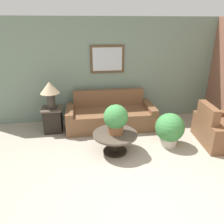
{
  "coord_description": "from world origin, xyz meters",
  "views": [
    {
      "loc": [
        -0.9,
        -2.44,
        2.42
      ],
      "look_at": [
        -0.27,
        2.03,
        0.6
      ],
      "focal_mm": 35.0,
      "sensor_mm": 36.0,
      "label": 1
    }
  ],
  "objects": [
    {
      "name": "side_table",
      "position": [
        -1.64,
        2.49,
        0.3
      ],
      "size": [
        0.48,
        0.48,
        0.59
      ],
      "color": "black",
      "rests_on": "ground_plane"
    },
    {
      "name": "potted_plant_floor",
      "position": [
        0.87,
        1.45,
        0.39
      ],
      "size": [
        0.61,
        0.61,
        0.72
      ],
      "color": "beige",
      "rests_on": "ground_plane"
    },
    {
      "name": "potted_plant_on_table",
      "position": [
        -0.29,
        1.36,
        0.74
      ],
      "size": [
        0.48,
        0.48,
        0.59
      ],
      "color": "brown",
      "rests_on": "coffee_table"
    },
    {
      "name": "ground_plane",
      "position": [
        0.0,
        0.0,
        0.0
      ],
      "size": [
        20.0,
        20.0,
        0.0
      ],
      "primitive_type": "plane",
      "color": "gray"
    },
    {
      "name": "coffee_table",
      "position": [
        -0.3,
        1.35,
        0.3
      ],
      "size": [
        0.88,
        0.88,
        0.42
      ],
      "color": "black",
      "rests_on": "ground_plane"
    },
    {
      "name": "armchair",
      "position": [
        1.99,
        1.41,
        0.28
      ],
      "size": [
        0.99,
        1.18,
        0.87
      ],
      "rotation": [
        0.0,
        0.0,
        1.47
      ],
      "color": "brown",
      "rests_on": "ground_plane"
    },
    {
      "name": "couch_main",
      "position": [
        -0.24,
        2.55,
        0.29
      ],
      "size": [
        2.16,
        0.9,
        0.87
      ],
      "color": "brown",
      "rests_on": "ground_plane"
    },
    {
      "name": "wall_back",
      "position": [
        -0.0,
        3.11,
        1.31
      ],
      "size": [
        7.17,
        0.09,
        2.6
      ],
      "color": "slate",
      "rests_on": "ground_plane"
    },
    {
      "name": "table_lamp",
      "position": [
        -1.64,
        2.49,
        1.02
      ],
      "size": [
        0.44,
        0.44,
        0.63
      ],
      "color": "#2D2823",
      "rests_on": "side_table"
    }
  ]
}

